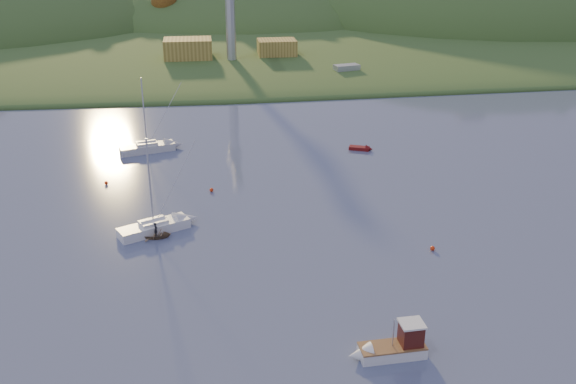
{
  "coord_description": "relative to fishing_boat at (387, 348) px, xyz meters",
  "views": [
    {
      "loc": [
        -4.86,
        -29.41,
        31.88
      ],
      "look_at": [
        3.93,
        36.25,
        4.08
      ],
      "focal_mm": 40.0,
      "sensor_mm": 36.0,
      "label": 1
    }
  ],
  "objects": [
    {
      "name": "buoy_3",
      "position": [
        -26.78,
        40.41,
        -0.63
      ],
      "size": [
        0.5,
        0.5,
        0.5
      ],
      "primitive_type": "sphere",
      "color": "red",
      "rests_on": "ground"
    },
    {
      "name": "work_vessel",
      "position": [
        18.02,
        96.82,
        0.29
      ],
      "size": [
        13.45,
        7.42,
        3.27
      ],
      "rotation": [
        0.0,
        0.0,
        0.24
      ],
      "color": "slate",
      "rests_on": "ground"
    },
    {
      "name": "shed_west",
      "position": [
        -16.52,
        111.82,
        3.92
      ],
      "size": [
        11.0,
        8.0,
        4.8
      ],
      "primitive_type": "cube",
      "color": "olive",
      "rests_on": "wharf"
    },
    {
      "name": "hill_center",
      "position": [
        1.48,
        198.82,
        -0.88
      ],
      "size": [
        140.0,
        120.0,
        36.0
      ],
      "primitive_type": "ellipsoid",
      "color": "#27471C",
      "rests_on": "ground"
    },
    {
      "name": "hillside_trees",
      "position": [
        -8.52,
        173.82,
        -0.88
      ],
      "size": [
        280.0,
        50.0,
        32.0
      ],
      "primitive_type": null,
      "color": "#244719",
      "rests_on": "ground"
    },
    {
      "name": "red_tender",
      "position": [
        10.34,
        49.53,
        -0.62
      ],
      "size": [
        3.8,
        2.51,
        1.23
      ],
      "rotation": [
        0.0,
        0.0,
        -0.39
      ],
      "color": "#620E0E",
      "rests_on": "ground"
    },
    {
      "name": "sailboat_far",
      "position": [
        -22.29,
        53.17,
        -0.14
      ],
      "size": [
        8.49,
        4.53,
        11.29
      ],
      "rotation": [
        0.0,
        0.0,
        0.27
      ],
      "color": "silver",
      "rests_on": "ground"
    },
    {
      "name": "far_shore",
      "position": [
        -8.52,
        218.82,
        -0.88
      ],
      "size": [
        620.0,
        220.0,
        1.5
      ],
      "primitive_type": "cube",
      "color": "#27471C",
      "rests_on": "ground"
    },
    {
      "name": "wharf",
      "position": [
        -3.52,
        110.82,
        0.32
      ],
      "size": [
        42.0,
        16.0,
        2.4
      ],
      "primitive_type": "cube",
      "color": "slate",
      "rests_on": "ground"
    },
    {
      "name": "fishing_boat",
      "position": [
        0.0,
        0.0,
        0.0
      ],
      "size": [
        6.29,
        2.21,
        3.96
      ],
      "rotation": [
        0.0,
        0.0,
        3.19
      ],
      "color": "silver",
      "rests_on": "ground"
    },
    {
      "name": "shed_east",
      "position": [
        4.48,
        112.82,
        3.52
      ],
      "size": [
        9.0,
        7.0,
        4.0
      ],
      "primitive_type": "cube",
      "color": "olive",
      "rests_on": "wharf"
    },
    {
      "name": "shore_slope",
      "position": [
        -8.52,
        153.82,
        -0.88
      ],
      "size": [
        640.0,
        150.0,
        7.0
      ],
      "primitive_type": "ellipsoid",
      "color": "#27471C",
      "rests_on": "ground"
    },
    {
      "name": "canoe",
      "position": [
        -19.36,
        23.78,
        -0.54
      ],
      "size": [
        3.38,
        2.5,
        0.67
      ],
      "primitive_type": "imported",
      "rotation": [
        0.0,
        0.0,
        1.52
      ],
      "color": "#90734F",
      "rests_on": "ground"
    },
    {
      "name": "paddler",
      "position": [
        -19.36,
        23.78,
        -0.11
      ],
      "size": [
        0.4,
        0.58,
        1.53
      ],
      "primitive_type": "imported",
      "rotation": [
        0.0,
        0.0,
        1.52
      ],
      "color": "black",
      "rests_on": "ground"
    },
    {
      "name": "buoy_1",
      "position": [
        9.7,
        16.87,
        -0.63
      ],
      "size": [
        0.5,
        0.5,
        0.5
      ],
      "primitive_type": "sphere",
      "color": "red",
      "rests_on": "ground"
    },
    {
      "name": "hill_right",
      "position": [
        86.48,
        183.82,
        -0.88
      ],
      "size": [
        150.0,
        130.0,
        60.0
      ],
      "primitive_type": "ellipsoid",
      "color": "#27471C",
      "rests_on": "ground"
    },
    {
      "name": "sailboat_near",
      "position": [
        -19.68,
        25.13,
        -0.16
      ],
      "size": [
        8.16,
        5.63,
        10.99
      ],
      "rotation": [
        0.0,
        0.0,
        0.46
      ],
      "color": "white",
      "rests_on": "ground"
    },
    {
      "name": "buoy_4",
      "position": [
        -13.06,
        36.15,
        -0.63
      ],
      "size": [
        0.5,
        0.5,
        0.5
      ],
      "primitive_type": "sphere",
      "color": "red",
      "rests_on": "ground"
    }
  ]
}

